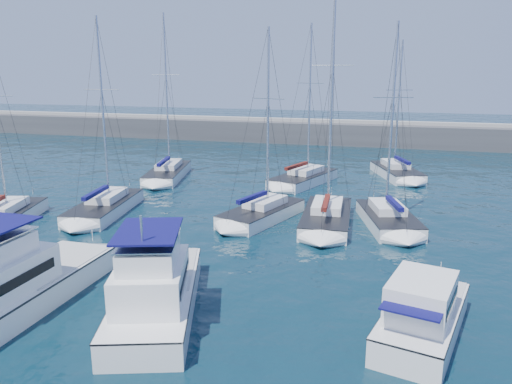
% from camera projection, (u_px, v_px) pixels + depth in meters
% --- Properties ---
extents(ground, '(220.00, 220.00, 0.00)m').
position_uv_depth(ground, '(177.00, 286.00, 25.04)').
color(ground, black).
rests_on(ground, ground).
extents(breakwater, '(160.00, 6.00, 4.45)m').
position_uv_depth(breakwater, '(323.00, 135.00, 73.45)').
color(breakwater, '#424244').
rests_on(breakwater, ground).
extents(motor_yacht_port_inner, '(3.62, 10.61, 4.69)m').
position_uv_depth(motor_yacht_port_inner, '(11.00, 287.00, 22.28)').
color(motor_yacht_port_inner, white).
rests_on(motor_yacht_port_inner, ground).
extents(motor_yacht_stbd_inner, '(6.08, 10.07, 4.69)m').
position_uv_depth(motor_yacht_stbd_inner, '(155.00, 292.00, 21.82)').
color(motor_yacht_stbd_inner, white).
rests_on(motor_yacht_stbd_inner, ground).
extents(motor_yacht_stbd_outer, '(4.25, 7.25, 3.20)m').
position_uv_depth(motor_yacht_stbd_outer, '(422.00, 317.00, 20.03)').
color(motor_yacht_stbd_outer, white).
rests_on(motor_yacht_stbd_outer, ground).
extents(sailboat_mid_a, '(5.25, 9.08, 14.15)m').
position_uv_depth(sailboat_mid_a, '(2.00, 218.00, 34.67)').
color(sailboat_mid_a, white).
rests_on(sailboat_mid_a, ground).
extents(sailboat_mid_b, '(4.28, 8.91, 14.63)m').
position_uv_depth(sailboat_mid_b, '(105.00, 207.00, 37.63)').
color(sailboat_mid_b, white).
rests_on(sailboat_mid_b, ground).
extents(sailboat_mid_c, '(5.18, 8.05, 13.75)m').
position_uv_depth(sailboat_mid_c, '(262.00, 213.00, 35.98)').
color(sailboat_mid_c, white).
rests_on(sailboat_mid_c, ground).
extents(sailboat_mid_d, '(3.65, 8.47, 17.46)m').
position_uv_depth(sailboat_mid_d, '(327.00, 217.00, 34.91)').
color(sailboat_mid_d, white).
rests_on(sailboat_mid_d, ground).
extents(sailboat_mid_e, '(4.94, 7.91, 14.00)m').
position_uv_depth(sailboat_mid_e, '(388.00, 219.00, 34.60)').
color(sailboat_mid_e, white).
rests_on(sailboat_mid_e, ground).
extents(sailboat_back_a, '(4.96, 9.70, 16.13)m').
position_uv_depth(sailboat_back_a, '(168.00, 173.00, 49.87)').
color(sailboat_back_a, white).
rests_on(sailboat_back_a, ground).
extents(sailboat_back_b, '(5.73, 8.87, 14.96)m').
position_uv_depth(sailboat_back_b, '(304.00, 178.00, 47.27)').
color(sailboat_back_b, white).
rests_on(sailboat_back_b, ground).
extents(sailboat_back_c, '(5.60, 8.64, 13.71)m').
position_uv_depth(sailboat_back_c, '(396.00, 172.00, 50.29)').
color(sailboat_back_c, white).
rests_on(sailboat_back_c, ground).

